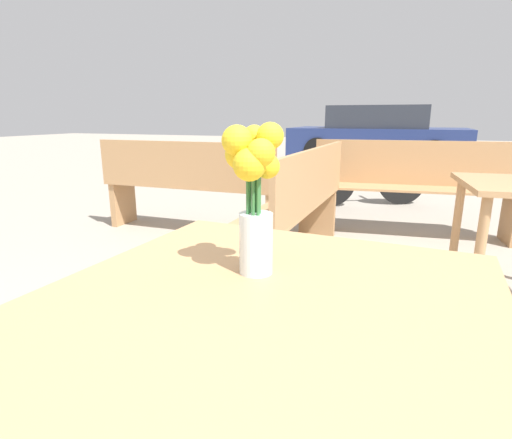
{
  "coord_description": "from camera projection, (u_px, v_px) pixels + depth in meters",
  "views": [
    {
      "loc": [
        0.23,
        -0.67,
        1.06
      ],
      "look_at": [
        -0.06,
        0.11,
        0.84
      ],
      "focal_mm": 28.0,
      "sensor_mm": 36.0,
      "label": 1
    }
  ],
  "objects": [
    {
      "name": "bench_middle",
      "position": [
        188.0,
        184.0,
        3.63
      ],
      "size": [
        1.73,
        0.37,
        0.85
      ],
      "color": "tan",
      "rests_on": "ground_plane"
    },
    {
      "name": "bicycle",
      "position": [
        368.0,
        179.0,
        4.82
      ],
      "size": [
        1.38,
        0.78,
        0.73
      ],
      "color": "black",
      "rests_on": "ground_plane"
    },
    {
      "name": "bench_far",
      "position": [
        301.0,
        202.0,
        2.85
      ],
      "size": [
        0.43,
        1.71,
        0.85
      ],
      "color": "tan",
      "rests_on": "ground_plane"
    },
    {
      "name": "table_front",
      "position": [
        265.0,
        341.0,
        0.8
      ],
      "size": [
        0.94,
        0.97,
        0.72
      ],
      "color": "tan",
      "rests_on": "ground_plane"
    },
    {
      "name": "parked_car",
      "position": [
        377.0,
        136.0,
        9.33
      ],
      "size": [
        3.94,
        1.99,
        1.3
      ],
      "color": "navy",
      "rests_on": "ground_plane"
    },
    {
      "name": "flower_vase",
      "position": [
        254.0,
        193.0,
        0.85
      ],
      "size": [
        0.13,
        0.13,
        0.33
      ],
      "color": "silver",
      "rests_on": "table_front"
    },
    {
      "name": "bench_near",
      "position": [
        411.0,
        184.0,
        3.6
      ],
      "size": [
        1.77,
        0.54,
        0.85
      ],
      "color": "tan",
      "rests_on": "ground_plane"
    }
  ]
}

